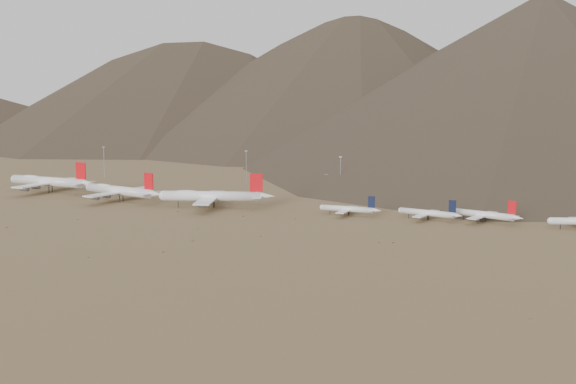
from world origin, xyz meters
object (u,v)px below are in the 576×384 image
at_px(widebody_centre, 120,191).
at_px(narrowbody_a, 349,209).
at_px(widebody_west, 49,181).
at_px(control_tower, 330,183).
at_px(narrowbody_b, 429,213).
at_px(widebody_east, 212,196).

bearing_deg(widebody_centre, narrowbody_a, 13.66).
xyz_separation_m(widebody_west, control_tower, (182.97, 83.29, -2.53)).
height_order(narrowbody_a, narrowbody_b, narrowbody_b).
height_order(widebody_centre, control_tower, widebody_centre).
relative_size(widebody_east, narrowbody_b, 1.86).
distance_m(widebody_east, narrowbody_b, 133.42).
bearing_deg(narrowbody_a, control_tower, 115.19).
height_order(widebody_centre, narrowbody_b, widebody_centre).
distance_m(widebody_east, narrowbody_a, 87.44).
relative_size(widebody_west, narrowbody_b, 2.02).
relative_size(widebody_centre, widebody_east, 0.96).
xyz_separation_m(widebody_west, widebody_centre, (70.78, -15.67, -0.76)).
height_order(widebody_west, narrowbody_a, widebody_west).
distance_m(widebody_west, widebody_east, 140.33).
height_order(widebody_centre, narrowbody_a, widebody_centre).
bearing_deg(narrowbody_b, control_tower, 145.74).
xyz_separation_m(widebody_centre, widebody_east, (68.54, -1.14, 0.39)).
bearing_deg(widebody_east, control_tower, 49.51).
bearing_deg(narrowbody_b, widebody_east, -165.02).
bearing_deg(control_tower, widebody_east, -113.56).
xyz_separation_m(widebody_centre, control_tower, (112.19, 98.96, -1.78)).
height_order(widebody_west, widebody_east, widebody_west).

